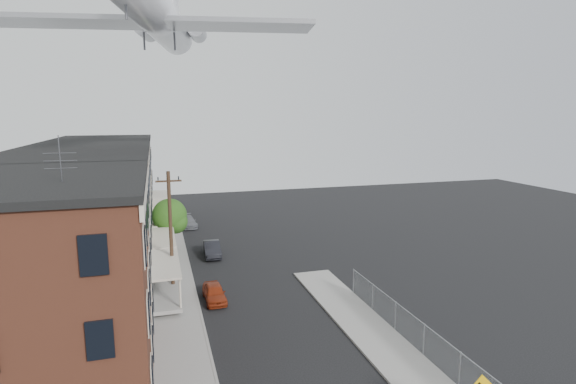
{
  "coord_description": "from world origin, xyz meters",
  "views": [
    {
      "loc": [
        -6.39,
        -14.43,
        12.96
      ],
      "look_at": [
        0.65,
        9.35,
        8.65
      ],
      "focal_mm": 28.0,
      "sensor_mm": 36.0,
      "label": 1
    }
  ],
  "objects_px": {
    "utility_pole": "(171,231)",
    "car_far": "(188,222)",
    "street_tree": "(171,217)",
    "car_near": "(214,293)",
    "airplane": "(157,15)",
    "car_mid": "(212,249)"
  },
  "relations": [
    {
      "from": "street_tree",
      "to": "car_far",
      "type": "relative_size",
      "value": 1.23
    },
    {
      "from": "utility_pole",
      "to": "street_tree",
      "type": "height_order",
      "value": "utility_pole"
    },
    {
      "from": "car_mid",
      "to": "car_near",
      "type": "bearing_deg",
      "value": -94.04
    },
    {
      "from": "utility_pole",
      "to": "car_far",
      "type": "relative_size",
      "value": 2.12
    },
    {
      "from": "car_mid",
      "to": "airplane",
      "type": "relative_size",
      "value": 0.15
    },
    {
      "from": "car_near",
      "to": "utility_pole",
      "type": "bearing_deg",
      "value": 137.11
    },
    {
      "from": "utility_pole",
      "to": "car_mid",
      "type": "xyz_separation_m",
      "value": [
        3.8,
        7.88,
        -4.0
      ]
    },
    {
      "from": "utility_pole",
      "to": "street_tree",
      "type": "xyz_separation_m",
      "value": [
        0.33,
        9.92,
        -1.22
      ]
    },
    {
      "from": "utility_pole",
      "to": "car_mid",
      "type": "bearing_deg",
      "value": 64.25
    },
    {
      "from": "utility_pole",
      "to": "car_near",
      "type": "height_order",
      "value": "utility_pole"
    },
    {
      "from": "utility_pole",
      "to": "car_far",
      "type": "xyz_separation_m",
      "value": [
        2.45,
        19.67,
        -4.06
      ]
    },
    {
      "from": "airplane",
      "to": "car_far",
      "type": "bearing_deg",
      "value": 79.52
    },
    {
      "from": "car_near",
      "to": "airplane",
      "type": "bearing_deg",
      "value": 107.55
    },
    {
      "from": "street_tree",
      "to": "airplane",
      "type": "height_order",
      "value": "airplane"
    },
    {
      "from": "utility_pole",
      "to": "airplane",
      "type": "relative_size",
      "value": 0.33
    },
    {
      "from": "street_tree",
      "to": "car_far",
      "type": "xyz_separation_m",
      "value": [
        2.13,
        9.75,
        -2.84
      ]
    },
    {
      "from": "street_tree",
      "to": "car_mid",
      "type": "distance_m",
      "value": 4.89
    },
    {
      "from": "airplane",
      "to": "car_mid",
      "type": "bearing_deg",
      "value": 27.96
    },
    {
      "from": "street_tree",
      "to": "car_mid",
      "type": "bearing_deg",
      "value": -30.48
    },
    {
      "from": "airplane",
      "to": "utility_pole",
      "type": "bearing_deg",
      "value": -88.9
    },
    {
      "from": "car_far",
      "to": "car_mid",
      "type": "bearing_deg",
      "value": -89.02
    },
    {
      "from": "street_tree",
      "to": "car_near",
      "type": "xyz_separation_m",
      "value": [
        2.38,
        -12.31,
        -2.85
      ]
    }
  ]
}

